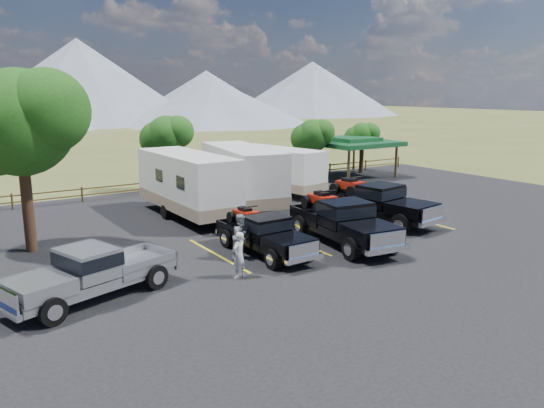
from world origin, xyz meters
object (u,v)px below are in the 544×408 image
rig_left (264,233)px  trailer_right (277,170)px  pavilion (352,142)px  rig_center (342,220)px  trailer_center (242,176)px  trailer_left (188,184)px  pickup_silver (93,272)px  person_a (239,255)px  person_b (241,236)px  tree_big_nw (18,123)px  rig_right (376,202)px

rig_left → trailer_right: (8.00, 11.00, 0.71)m
pavilion → rig_center: size_ratio=0.89×
trailer_right → trailer_center: bearing=-159.8°
trailer_left → trailer_right: trailer_left is taller
trailer_center → pickup_silver: bearing=-128.9°
trailer_left → person_a: bearing=-104.2°
rig_left → trailer_center: size_ratio=0.55×
pavilion → person_b: 23.14m
pickup_silver → person_a: size_ratio=3.58×
tree_big_nw → rig_left: bearing=-35.3°
trailer_center → person_b: size_ratio=5.42×
rig_right → trailer_center: 8.23m
rig_left → trailer_right: size_ratio=0.63×
pavilion → pickup_silver: 28.93m
trailer_left → person_b: trailer_left is taller
rig_center → trailer_left: (-3.72, 8.57, 0.76)m
trailer_left → pickup_silver: 11.84m
tree_big_nw → rig_center: (12.14, -6.52, -4.48)m
trailer_center → rig_right: bearing=-50.0°
tree_big_nw → trailer_center: bearing=12.6°
rig_center → rig_right: rig_right is taller
rig_center → rig_right: bearing=34.6°
pavilion → rig_center: (-13.40, -14.50, -1.67)m
rig_left → rig_center: 3.86m
person_a → person_b: size_ratio=0.92×
tree_big_nw → rig_right: size_ratio=1.11×
rig_left → trailer_right: trailer_right is taller
rig_left → pickup_silver: size_ratio=0.90×
tree_big_nw → rig_center: bearing=-28.2°
rig_right → trailer_left: 10.21m
person_b → rig_center: bearing=-20.8°
rig_left → trailer_left: bearing=88.1°
rig_center → person_a: 6.35m
trailer_right → pickup_silver: bearing=-152.0°
pavilion → rig_center: pavilion is taller
person_b → trailer_center: bearing=45.1°
rig_center → person_b: rig_center is taller
trailer_center → trailer_right: 4.70m
tree_big_nw → trailer_right: 17.56m
person_b → rig_left: bearing=-9.8°
pickup_silver → rig_right: bearing=82.2°
rig_right → trailer_right: trailer_right is taller
trailer_left → person_b: bearing=-99.1°
trailer_left → trailer_center: size_ratio=0.97×
trailer_center → person_b: trailer_center is taller
pavilion → rig_left: pavilion is taller
person_a → rig_left: bearing=-162.3°
rig_left → pickup_silver: (-7.47, -1.12, 0.03)m
trailer_center → trailer_right: (4.05, 2.37, -0.26)m
rig_left → pickup_silver: rig_left is taller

